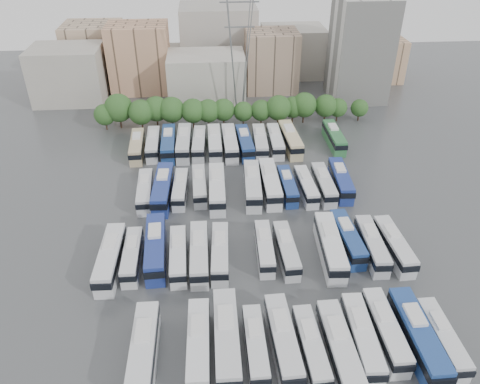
{
  "coord_description": "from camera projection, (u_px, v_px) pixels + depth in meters",
  "views": [
    {
      "loc": [
        -6.23,
        -60.74,
        47.73
      ],
      "look_at": [
        -1.03,
        8.02,
        3.0
      ],
      "focal_mm": 35.0,
      "sensor_mm": 36.0,
      "label": 1
    }
  ],
  "objects": [
    {
      "name": "bus_r0_s8",
      "position": [
        311.0,
        347.0,
        55.9
      ],
      "size": [
        2.83,
        11.27,
        3.51
      ],
      "rotation": [
        0.0,
        0.0,
        0.04
      ],
      "color": "silver",
      "rests_on": "ground"
    },
    {
      "name": "bus_r3_s9",
      "position": [
        275.0,
        141.0,
        101.39
      ],
      "size": [
        2.8,
        12.14,
        3.8
      ],
      "rotation": [
        0.0,
        0.0,
        -0.01
      ],
      "color": "silver",
      "rests_on": "ground"
    },
    {
      "name": "bus_r1_s3",
      "position": [
        178.0,
        255.0,
        69.86
      ],
      "size": [
        2.84,
        11.42,
        3.56
      ],
      "rotation": [
        0.0,
        0.0,
        0.03
      ],
      "color": "silver",
      "rests_on": "ground"
    },
    {
      "name": "bus_r0_s5",
      "position": [
        227.0,
        339.0,
        56.48
      ],
      "size": [
        3.05,
        13.69,
        4.29
      ],
      "rotation": [
        0.0,
        0.0,
        -0.0
      ],
      "color": "silver",
      "rests_on": "ground"
    },
    {
      "name": "bus_r1_s13",
      "position": [
        394.0,
        245.0,
        71.72
      ],
      "size": [
        3.11,
        12.02,
        3.74
      ],
      "rotation": [
        0.0,
        0.0,
        0.04
      ],
      "color": "silver",
      "rests_on": "ground"
    },
    {
      "name": "bus_r1_s0",
      "position": [
        110.0,
        258.0,
        68.98
      ],
      "size": [
        3.14,
        13.15,
        4.11
      ],
      "rotation": [
        0.0,
        0.0,
        -0.02
      ],
      "color": "silver",
      "rests_on": "ground"
    },
    {
      "name": "bus_r3_s13",
      "position": [
        334.0,
        137.0,
        102.91
      ],
      "size": [
        2.71,
        12.36,
        3.88
      ],
      "rotation": [
        0.0,
        0.0,
        0.0
      ],
      "color": "#30723F",
      "rests_on": "ground"
    },
    {
      "name": "bus_r2_s1",
      "position": [
        145.0,
        191.0,
        84.71
      ],
      "size": [
        2.99,
        11.71,
        3.65
      ],
      "rotation": [
        0.0,
        0.0,
        0.04
      ],
      "color": "silver",
      "rests_on": "ground"
    },
    {
      "name": "bus_r1_s5",
      "position": [
        220.0,
        253.0,
        70.31
      ],
      "size": [
        3.12,
        11.84,
        3.68
      ],
      "rotation": [
        0.0,
        0.0,
        -0.05
      ],
      "color": "silver",
      "rests_on": "ground"
    },
    {
      "name": "tree_line",
      "position": [
        220.0,
        109.0,
        109.85
      ],
      "size": [
        65.23,
        7.85,
        8.39
      ],
      "color": "black",
      "rests_on": "ground"
    },
    {
      "name": "bus_r3_s0",
      "position": [
        137.0,
        146.0,
        99.39
      ],
      "size": [
        3.13,
        12.13,
        3.77
      ],
      "rotation": [
        0.0,
        0.0,
        0.04
      ],
      "color": "tan",
      "rests_on": "ground"
    },
    {
      "name": "bus_r3_s2",
      "position": [
        169.0,
        143.0,
        100.11
      ],
      "size": [
        3.13,
        13.15,
        4.11
      ],
      "rotation": [
        0.0,
        0.0,
        0.02
      ],
      "color": "navy",
      "rests_on": "ground"
    },
    {
      "name": "bus_r0_s11",
      "position": [
        385.0,
        330.0,
        57.91
      ],
      "size": [
        2.73,
        11.97,
        3.75
      ],
      "rotation": [
        0.0,
        0.0,
        0.01
      ],
      "color": "silver",
      "rests_on": "ground"
    },
    {
      "name": "bus_r0_s12",
      "position": [
        417.0,
        336.0,
        56.83
      ],
      "size": [
        3.09,
        13.54,
        4.24
      ],
      "rotation": [
        0.0,
        0.0,
        0.01
      ],
      "color": "navy",
      "rests_on": "ground"
    },
    {
      "name": "bus_r2_s11",
      "position": [
        324.0,
        184.0,
        86.61
      ],
      "size": [
        2.64,
        11.79,
        3.69
      ],
      "rotation": [
        0.0,
        0.0,
        0.01
      ],
      "color": "silver",
      "rests_on": "ground"
    },
    {
      "name": "bus_r0_s10",
      "position": [
        362.0,
        338.0,
        56.89
      ],
      "size": [
        3.07,
        12.31,
        3.84
      ],
      "rotation": [
        0.0,
        0.0,
        -0.03
      ],
      "color": "silver",
      "rests_on": "ground"
    },
    {
      "name": "bus_r2_s10",
      "position": [
        306.0,
        186.0,
        86.26
      ],
      "size": [
        2.89,
        11.18,
        3.48
      ],
      "rotation": [
        0.0,
        0.0,
        0.04
      ],
      "color": "silver",
      "rests_on": "ground"
    },
    {
      "name": "bus_r3_s6",
      "position": [
        230.0,
        143.0,
        100.3
      ],
      "size": [
        3.11,
        13.14,
        4.11
      ],
      "rotation": [
        0.0,
        0.0,
        0.02
      ],
      "color": "silver",
      "rests_on": "ground"
    },
    {
      "name": "ground",
      "position": [
        250.0,
        233.0,
        77.19
      ],
      "size": [
        220.0,
        220.0,
        0.0
      ],
      "primitive_type": "plane",
      "color": "#424447",
      "rests_on": "ground"
    },
    {
      "name": "bus_r2_s7",
      "position": [
        252.0,
        185.0,
        85.96
      ],
      "size": [
        3.55,
        13.42,
        4.17
      ],
      "rotation": [
        0.0,
        0.0,
        -0.05
      ],
      "color": "silver",
      "rests_on": "ground"
    },
    {
      "name": "bus_r2_s3",
      "position": [
        180.0,
        189.0,
        85.56
      ],
      "size": [
        2.85,
        10.93,
        3.4
      ],
      "rotation": [
        0.0,
        0.0,
        -0.05
      ],
      "color": "silver",
      "rests_on": "ground"
    },
    {
      "name": "bus_r0_s13",
      "position": [
        442.0,
        338.0,
        57.07
      ],
      "size": [
        2.54,
        11.07,
        3.47
      ],
      "rotation": [
        0.0,
        0.0,
        0.01
      ],
      "color": "silver",
      "rests_on": "ground"
    },
    {
      "name": "bus_r3_s10",
      "position": [
        290.0,
        139.0,
        101.65
      ],
      "size": [
        3.62,
        13.56,
        4.21
      ],
      "rotation": [
        0.0,
        0.0,
        0.05
      ],
      "color": "beige",
      "rests_on": "ground"
    },
    {
      "name": "bus_r2_s4",
      "position": [
        199.0,
        185.0,
        86.4
      ],
      "size": [
        2.79,
        11.33,
        3.54
      ],
      "rotation": [
        0.0,
        0.0,
        0.03
      ],
      "color": "silver",
      "rests_on": "ground"
    },
    {
      "name": "bus_r1_s8",
      "position": [
        286.0,
        250.0,
        71.0
      ],
      "size": [
        2.83,
        11.3,
        3.52
      ],
      "rotation": [
        0.0,
        0.0,
        0.03
      ],
      "color": "silver",
      "rests_on": "ground"
    },
    {
      "name": "bus_r3_s3",
      "position": [
        184.0,
        143.0,
        100.33
      ],
      "size": [
        3.18,
        13.26,
        4.14
      ],
      "rotation": [
        0.0,
        0.0,
        -0.02
      ],
      "color": "silver",
      "rests_on": "ground"
    },
    {
      "name": "bus_r1_s10",
      "position": [
        330.0,
        246.0,
        71.11
      ],
      "size": [
        3.65,
        13.7,
        4.26
      ],
      "rotation": [
        0.0,
        0.0,
        -0.05
      ],
      "color": "white",
      "rests_on": "ground"
    },
    {
      "name": "bus_r3_s5",
      "position": [
        215.0,
        143.0,
        100.52
      ],
      "size": [
        2.85,
        12.75,
        4.0
      ],
      "rotation": [
        0.0,
        0.0,
        0.01
      ],
      "color": "silver",
      "rests_on": "ground"
    },
    {
      "name": "bus_r1_s11",
      "position": [
        347.0,
        238.0,
        73.2
      ],
      "size": [
        3.16,
        12.05,
        3.75
      ],
      "rotation": [
        0.0,
        0.0,
        0.05
      ],
      "color": "navy",
      "rests_on": "ground"
    },
    {
      "name": "bus_r2_s5",
      "position": [
        217.0,
        188.0,
        84.99
      ],
      "size": [
        3.11,
        13.34,
        4.17
      ],
      "rotation": [
        0.0,
        0.0,
        -0.02
      ],
      "color": "silver",
      "rests_on": "ground"
    },
    {
      "name": "bus_r1_s1",
      "position": [
        132.0,
        256.0,
        69.85
      ],
      "size": [
        2.48,
        11.05,
        3.46
      ],
      "rotation": [
        0.0,
        0.0,
        0.01
      ],
      "color": "silver",
      "rests_on": "ground"
    },
    {
      "name": "bus_r0_s4",
      "position": [
        199.0,
        345.0,
        55.92
      ],
      "size": [
        2.9,
        12.45,
        3.89
      ],
      "rotation": [
        0.0,
        0.0,
        -0.02
      ],
      "color": "silver",
      "rests_on": "ground"
    },
    {
      "name": "bus_r1_s4",
      "position": [
        199.0,
        253.0,
        70.03
      ],
      "size": [
        2.71,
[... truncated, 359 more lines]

